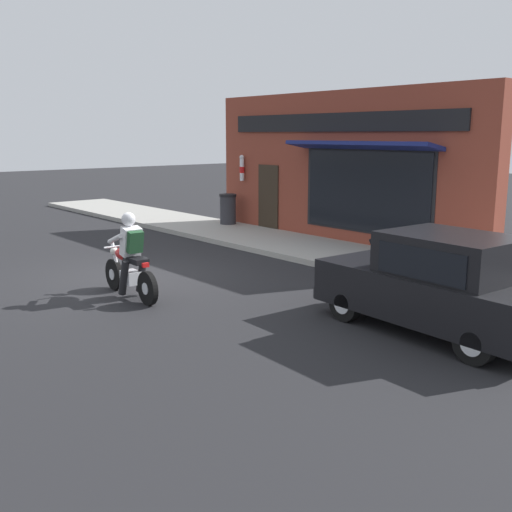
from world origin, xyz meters
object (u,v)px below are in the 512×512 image
at_px(motorcycle_with_rider, 130,262).
at_px(fire_hydrant, 418,256).
at_px(car_hatchback, 439,284).
at_px(trash_bin, 228,209).

bearing_deg(motorcycle_with_rider, fire_hydrant, -29.76).
height_order(car_hatchback, trash_bin, car_hatchback).
bearing_deg(car_hatchback, trash_bin, 69.01).
height_order(motorcycle_with_rider, fire_hydrant, motorcycle_with_rider).
height_order(motorcycle_with_rider, car_hatchback, motorcycle_with_rider).
bearing_deg(trash_bin, motorcycle_with_rider, -140.07).
distance_m(motorcycle_with_rider, trash_bin, 8.64).
bearing_deg(motorcycle_with_rider, car_hatchback, -62.05).
relative_size(fire_hydrant, trash_bin, 0.90).
height_order(car_hatchback, fire_hydrant, car_hatchback).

